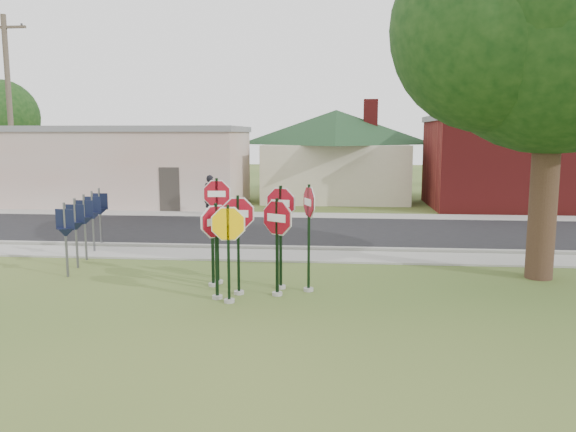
# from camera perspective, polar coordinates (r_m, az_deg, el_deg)

# --- Properties ---
(ground) EXTENTS (120.00, 120.00, 0.00)m
(ground) POSITION_cam_1_polar(r_m,az_deg,el_deg) (12.32, -5.37, -9.57)
(ground) COLOR #34521E
(ground) RESTS_ON ground
(sidewalk_near) EXTENTS (60.00, 1.60, 0.06)m
(sidewalk_near) POSITION_cam_1_polar(r_m,az_deg,el_deg) (17.57, -2.10, -4.02)
(sidewalk_near) COLOR gray
(sidewalk_near) RESTS_ON ground
(road) EXTENTS (60.00, 7.00, 0.04)m
(road) POSITION_cam_1_polar(r_m,az_deg,el_deg) (21.96, -0.62, -1.55)
(road) COLOR black
(road) RESTS_ON ground
(sidewalk_far) EXTENTS (60.00, 1.60, 0.06)m
(sidewalk_far) POSITION_cam_1_polar(r_m,az_deg,el_deg) (26.19, 0.32, 0.07)
(sidewalk_far) COLOR gray
(sidewalk_far) RESTS_ON ground
(curb) EXTENTS (60.00, 0.20, 0.14)m
(curb) POSITION_cam_1_polar(r_m,az_deg,el_deg) (18.53, -1.71, -3.24)
(curb) COLOR gray
(curb) RESTS_ON ground
(stop_sign_center) EXTENTS (1.07, 0.24, 2.47)m
(stop_sign_center) POSITION_cam_1_polar(r_m,az_deg,el_deg) (13.21, -5.08, -1.54)
(stop_sign_center) COLOR gray
(stop_sign_center) RESTS_ON ground
(stop_sign_yellow) EXTENTS (1.06, 0.24, 2.34)m
(stop_sign_yellow) POSITION_cam_1_polar(r_m,az_deg,el_deg) (12.58, -6.08, -2.55)
(stop_sign_yellow) COLOR gray
(stop_sign_yellow) RESTS_ON ground
(stop_sign_left) EXTENTS (0.78, 0.73, 2.34)m
(stop_sign_left) POSITION_cam_1_polar(r_m,az_deg,el_deg) (12.91, -7.30, -2.27)
(stop_sign_left) COLOR gray
(stop_sign_left) RESTS_ON ground
(stop_sign_right) EXTENTS (0.99, 0.62, 2.43)m
(stop_sign_right) POSITION_cam_1_polar(r_m,az_deg,el_deg) (13.06, -1.11, -1.72)
(stop_sign_right) COLOR gray
(stop_sign_right) RESTS_ON ground
(stop_sign_back_right) EXTENTS (1.01, 0.31, 2.65)m
(stop_sign_back_right) POSITION_cam_1_polar(r_m,az_deg,el_deg) (13.62, -0.75, -0.67)
(stop_sign_back_right) COLOR gray
(stop_sign_back_right) RESTS_ON ground
(stop_sign_back_left) EXTENTS (0.97, 0.24, 2.79)m
(stop_sign_back_left) POSITION_cam_1_polar(r_m,az_deg,el_deg) (14.21, -7.20, -0.09)
(stop_sign_back_left) COLOR gray
(stop_sign_back_left) RESTS_ON ground
(stop_sign_far_right) EXTENTS (0.40, 0.98, 2.70)m
(stop_sign_far_right) POSITION_cam_1_polar(r_m,az_deg,el_deg) (13.40, 2.13, -0.68)
(stop_sign_far_right) COLOR gray
(stop_sign_far_right) RESTS_ON ground
(stop_sign_far_left) EXTENTS (0.61, 0.78, 2.13)m
(stop_sign_far_left) POSITION_cam_1_polar(r_m,az_deg,el_deg) (14.04, -7.68, -2.09)
(stop_sign_far_left) COLOR gray
(stop_sign_far_left) RESTS_ON ground
(route_sign_row) EXTENTS (1.43, 4.63, 2.00)m
(route_sign_row) POSITION_cam_1_polar(r_m,az_deg,el_deg) (17.91, -19.95, -0.39)
(route_sign_row) COLOR #59595E
(route_sign_row) RESTS_ON ground
(building_stucco) EXTENTS (12.20, 6.20, 4.20)m
(building_stucco) POSITION_cam_1_polar(r_m,az_deg,el_deg) (31.61, -15.63, 5.04)
(building_stucco) COLOR beige
(building_stucco) RESTS_ON ground
(building_house) EXTENTS (11.60, 11.60, 6.20)m
(building_house) POSITION_cam_1_polar(r_m,az_deg,el_deg) (33.53, 4.90, 8.04)
(building_house) COLOR beige
(building_house) RESTS_ON ground
(building_brick) EXTENTS (10.20, 6.20, 4.75)m
(building_brick) POSITION_cam_1_polar(r_m,az_deg,el_deg) (31.62, 23.34, 5.13)
(building_brick) COLOR maroon
(building_brick) RESTS_ON ground
(oak_tree) EXTENTS (10.31, 9.71, 9.97)m
(oak_tree) POSITION_cam_1_polar(r_m,az_deg,el_deg) (16.19, 25.51, 17.59)
(oak_tree) COLOR #311E15
(oak_tree) RESTS_ON ground
(utility_pole_near) EXTENTS (2.20, 0.26, 9.50)m
(utility_pole_near) POSITION_cam_1_polar(r_m,az_deg,el_deg) (31.27, -26.42, 9.62)
(utility_pole_near) COLOR #45372E
(utility_pole_near) RESTS_ON ground
(bg_tree_left) EXTENTS (4.90, 4.90, 7.35)m
(bg_tree_left) POSITION_cam_1_polar(r_m,az_deg,el_deg) (41.90, -27.17, 8.89)
(bg_tree_left) COLOR #311E15
(bg_tree_left) RESTS_ON ground
(pedestrian) EXTENTS (0.77, 0.61, 1.85)m
(pedestrian) POSITION_cam_1_polar(r_m,az_deg,el_deg) (26.46, -7.91, 2.16)
(pedestrian) COLOR black
(pedestrian) RESTS_ON sidewalk_far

